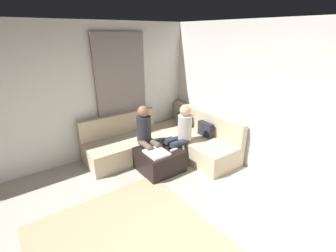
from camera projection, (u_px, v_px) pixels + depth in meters
wall_back at (295, 110)px, 3.73m from camera, size 6.00×0.12×2.70m
wall_left at (54, 99)px, 4.33m from camera, size 0.12×6.00×2.70m
curtain_panel at (122, 95)px, 5.00m from camera, size 0.06×1.10×2.50m
sectional_couch at (165, 142)px, 5.11m from camera, size 2.10×2.55×0.87m
ottoman at (159, 160)px, 4.53m from camera, size 0.76×0.76×0.42m
folded_blanket at (157, 153)px, 4.31m from camera, size 0.44×0.36×0.04m
coffee_mug at (160, 141)px, 4.70m from camera, size 0.08×0.08×0.10m
game_remote at (174, 150)px, 4.43m from camera, size 0.05×0.15×0.02m
person_on_couch_back at (181, 132)px, 4.65m from camera, size 0.30×0.60×1.20m
person_on_couch_side at (147, 134)px, 4.56m from camera, size 0.60×0.30×1.20m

